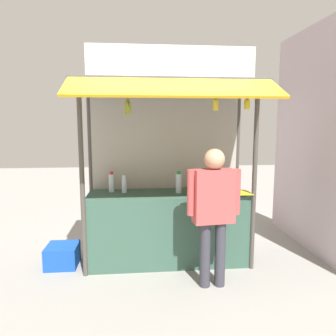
{
  "coord_description": "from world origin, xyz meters",
  "views": [
    {
      "loc": [
        -0.4,
        -4.24,
        1.93
      ],
      "look_at": [
        0.0,
        0.0,
        1.33
      ],
      "focal_mm": 33.84,
      "sensor_mm": 36.0,
      "label": 1
    }
  ],
  "objects_px": {
    "water_bottle_far_left": "(228,184)",
    "plastic_crate": "(62,255)",
    "magazine_stack_rear_center": "(208,191)",
    "banana_bunch_inner_right": "(216,105)",
    "banana_bunch_rightmost": "(128,108)",
    "water_bottle_center": "(124,185)",
    "banana_bunch_inner_left": "(247,104)",
    "water_bottle_mid_right": "(179,183)",
    "water_bottle_left": "(112,182)",
    "vendor_person": "(214,205)",
    "magazine_stack_back_right": "(243,194)"
  },
  "relations": [
    {
      "from": "water_bottle_far_left",
      "to": "plastic_crate",
      "type": "bearing_deg",
      "value": -178.89
    },
    {
      "from": "water_bottle_far_left",
      "to": "banana_bunch_inner_left",
      "type": "distance_m",
      "value": 1.17
    },
    {
      "from": "water_bottle_far_left",
      "to": "banana_bunch_rightmost",
      "type": "xyz_separation_m",
      "value": [
        -1.36,
        -0.46,
        1.03
      ]
    },
    {
      "from": "magazine_stack_back_right",
      "to": "banana_bunch_inner_left",
      "type": "height_order",
      "value": "banana_bunch_inner_left"
    },
    {
      "from": "water_bottle_far_left",
      "to": "banana_bunch_rightmost",
      "type": "height_order",
      "value": "banana_bunch_rightmost"
    },
    {
      "from": "water_bottle_left",
      "to": "water_bottle_mid_right",
      "type": "relative_size",
      "value": 0.94
    },
    {
      "from": "banana_bunch_inner_left",
      "to": "plastic_crate",
      "type": "xyz_separation_m",
      "value": [
        -2.38,
        0.42,
        -2.02
      ]
    },
    {
      "from": "magazine_stack_rear_center",
      "to": "banana_bunch_rightmost",
      "type": "height_order",
      "value": "banana_bunch_rightmost"
    },
    {
      "from": "water_bottle_mid_right",
      "to": "magazine_stack_rear_center",
      "type": "relative_size",
      "value": 1.03
    },
    {
      "from": "banana_bunch_inner_left",
      "to": "vendor_person",
      "type": "height_order",
      "value": "banana_bunch_inner_left"
    },
    {
      "from": "banana_bunch_inner_left",
      "to": "banana_bunch_rightmost",
      "type": "height_order",
      "value": "same"
    },
    {
      "from": "water_bottle_far_left",
      "to": "water_bottle_center",
      "type": "bearing_deg",
      "value": 177.73
    },
    {
      "from": "plastic_crate",
      "to": "water_bottle_center",
      "type": "bearing_deg",
      "value": 6.84
    },
    {
      "from": "water_bottle_far_left",
      "to": "vendor_person",
      "type": "xyz_separation_m",
      "value": [
        -0.39,
        -0.77,
        -0.09
      ]
    },
    {
      "from": "water_bottle_far_left",
      "to": "plastic_crate",
      "type": "xyz_separation_m",
      "value": [
        -2.3,
        -0.04,
        -0.94
      ]
    },
    {
      "from": "magazine_stack_rear_center",
      "to": "water_bottle_left",
      "type": "bearing_deg",
      "value": 167.1
    },
    {
      "from": "water_bottle_center",
      "to": "banana_bunch_inner_right",
      "type": "xyz_separation_m",
      "value": [
        1.14,
        -0.52,
        1.06
      ]
    },
    {
      "from": "water_bottle_mid_right",
      "to": "banana_bunch_inner_left",
      "type": "bearing_deg",
      "value": -30.14
    },
    {
      "from": "water_bottle_center",
      "to": "banana_bunch_rightmost",
      "type": "height_order",
      "value": "banana_bunch_rightmost"
    },
    {
      "from": "water_bottle_center",
      "to": "water_bottle_mid_right",
      "type": "height_order",
      "value": "water_bottle_mid_right"
    },
    {
      "from": "water_bottle_center",
      "to": "magazine_stack_rear_center",
      "type": "relative_size",
      "value": 0.84
    },
    {
      "from": "magazine_stack_rear_center",
      "to": "banana_bunch_inner_right",
      "type": "relative_size",
      "value": 1.13
    },
    {
      "from": "water_bottle_left",
      "to": "banana_bunch_rightmost",
      "type": "height_order",
      "value": "banana_bunch_rightmost"
    },
    {
      "from": "plastic_crate",
      "to": "water_bottle_left",
      "type": "bearing_deg",
      "value": 15.97
    },
    {
      "from": "water_bottle_center",
      "to": "water_bottle_mid_right",
      "type": "xyz_separation_m",
      "value": [
        0.75,
        -0.07,
        0.03
      ]
    },
    {
      "from": "magazine_stack_rear_center",
      "to": "banana_bunch_rightmost",
      "type": "bearing_deg",
      "value": -163.46
    },
    {
      "from": "water_bottle_center",
      "to": "water_bottle_far_left",
      "type": "xyz_separation_m",
      "value": [
        1.45,
        -0.06,
        -0.01
      ]
    },
    {
      "from": "banana_bunch_inner_right",
      "to": "banana_bunch_rightmost",
      "type": "distance_m",
      "value": 1.05
    },
    {
      "from": "water_bottle_center",
      "to": "banana_bunch_inner_left",
      "type": "xyz_separation_m",
      "value": [
        1.53,
        -0.52,
        1.07
      ]
    },
    {
      "from": "banana_bunch_inner_right",
      "to": "water_bottle_left",
      "type": "bearing_deg",
      "value": 155.09
    },
    {
      "from": "water_bottle_center",
      "to": "banana_bunch_rightmost",
      "type": "relative_size",
      "value": 0.78
    },
    {
      "from": "magazine_stack_rear_center",
      "to": "water_bottle_center",
      "type": "bearing_deg",
      "value": 169.48
    },
    {
      "from": "water_bottle_left",
      "to": "banana_bunch_inner_right",
      "type": "relative_size",
      "value": 1.09
    },
    {
      "from": "water_bottle_left",
      "to": "vendor_person",
      "type": "height_order",
      "value": "vendor_person"
    },
    {
      "from": "water_bottle_center",
      "to": "water_bottle_mid_right",
      "type": "distance_m",
      "value": 0.75
    },
    {
      "from": "banana_bunch_inner_right",
      "to": "plastic_crate",
      "type": "xyz_separation_m",
      "value": [
        -1.99,
        0.42,
        -2.01
      ]
    },
    {
      "from": "vendor_person",
      "to": "plastic_crate",
      "type": "bearing_deg",
      "value": -27.12
    },
    {
      "from": "plastic_crate",
      "to": "water_bottle_mid_right",
      "type": "bearing_deg",
      "value": 1.21
    },
    {
      "from": "magazine_stack_rear_center",
      "to": "banana_bunch_inner_right",
      "type": "distance_m",
      "value": 1.17
    },
    {
      "from": "water_bottle_center",
      "to": "vendor_person",
      "type": "bearing_deg",
      "value": -37.88
    },
    {
      "from": "banana_bunch_inner_left",
      "to": "banana_bunch_rightmost",
      "type": "distance_m",
      "value": 1.44
    },
    {
      "from": "vendor_person",
      "to": "water_bottle_far_left",
      "type": "bearing_deg",
      "value": -123.09
    },
    {
      "from": "magazine_stack_rear_center",
      "to": "plastic_crate",
      "type": "distance_m",
      "value": 2.17
    },
    {
      "from": "magazine_stack_back_right",
      "to": "banana_bunch_rightmost",
      "type": "xyz_separation_m",
      "value": [
        -1.5,
        -0.22,
        1.11
      ]
    },
    {
      "from": "water_bottle_mid_right",
      "to": "banana_bunch_inner_right",
      "type": "relative_size",
      "value": 1.16
    },
    {
      "from": "magazine_stack_back_right",
      "to": "vendor_person",
      "type": "xyz_separation_m",
      "value": [
        -0.53,
        -0.52,
        -0.01
      ]
    },
    {
      "from": "magazine_stack_back_right",
      "to": "water_bottle_center",
      "type": "bearing_deg",
      "value": 169.12
    },
    {
      "from": "water_bottle_left",
      "to": "banana_bunch_rightmost",
      "type": "bearing_deg",
      "value": -66.73
    },
    {
      "from": "water_bottle_mid_right",
      "to": "plastic_crate",
      "type": "distance_m",
      "value": 1.87
    },
    {
      "from": "water_bottle_center",
      "to": "water_bottle_mid_right",
      "type": "bearing_deg",
      "value": -5.2
    }
  ]
}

